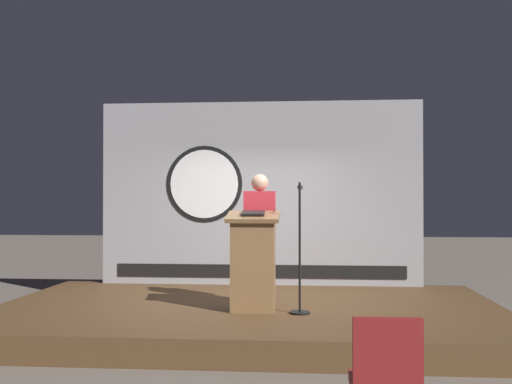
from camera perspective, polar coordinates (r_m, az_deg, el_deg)
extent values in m
plane|color=#6B6056|center=(7.99, -0.71, -12.60)|extent=(40.00, 40.00, 0.00)
cube|color=brown|center=(7.96, -0.71, -11.54)|extent=(6.40, 4.00, 0.30)
cube|color=#9E9EA3|center=(9.67, 0.36, -0.11)|extent=(5.08, 0.10, 2.90)
cylinder|color=black|center=(9.72, -4.87, 0.75)|extent=(1.22, 0.02, 1.22)
cylinder|color=white|center=(9.72, -4.87, 0.76)|extent=(1.09, 0.02, 1.09)
cube|color=black|center=(9.67, 0.34, -7.41)|extent=(4.57, 0.02, 0.20)
cube|color=olive|center=(7.42, -0.27, -6.84)|extent=(0.52, 0.40, 1.11)
cube|color=olive|center=(7.38, -0.26, -2.33)|extent=(0.64, 0.50, 0.14)
cube|color=black|center=(7.36, -0.28, -1.98)|extent=(0.28, 0.20, 0.06)
cylinder|color=black|center=(7.91, 0.35, -7.45)|extent=(0.26, 0.26, 0.84)
cube|color=red|center=(7.86, 0.35, -2.17)|extent=(0.40, 0.24, 0.62)
sphere|color=tan|center=(7.86, 0.35, 0.88)|extent=(0.22, 0.22, 0.22)
cylinder|color=black|center=(7.32, 4.12, -11.20)|extent=(0.24, 0.24, 0.02)
cylinder|color=black|center=(7.22, 4.11, -5.24)|extent=(0.03, 0.03, 1.55)
cylinder|color=black|center=(7.38, 4.13, 0.49)|extent=(0.02, 0.35, 0.02)
sphere|color=#262626|center=(7.55, 4.14, 0.46)|extent=(0.07, 0.07, 0.07)
cube|color=maroon|center=(4.33, 11.88, -17.20)|extent=(0.44, 0.44, 0.08)
cube|color=maroon|center=(4.07, 12.22, -14.47)|extent=(0.44, 0.06, 0.44)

